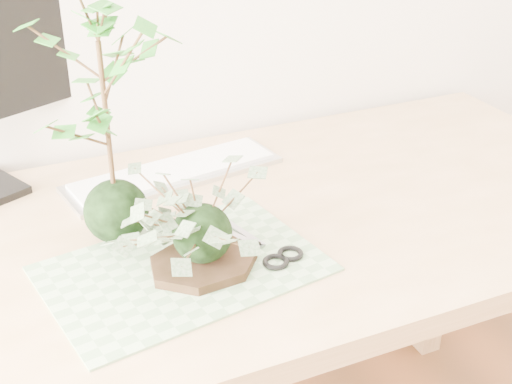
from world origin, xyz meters
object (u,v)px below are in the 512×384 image
(ivy_kokedama, at_px, (201,208))
(keyboard, at_px, (174,173))
(desk, at_px, (214,270))
(maple_kokedama, at_px, (100,59))

(ivy_kokedama, relative_size, keyboard, 0.67)
(desk, bearing_deg, keyboard, 90.24)
(desk, height_order, keyboard, keyboard)
(desk, xyz_separation_m, maple_kokedama, (-0.15, 0.02, 0.39))
(keyboard, bearing_deg, ivy_kokedama, -109.22)
(maple_kokedama, xyz_separation_m, keyboard, (0.15, 0.18, -0.29))
(ivy_kokedama, xyz_separation_m, maple_kokedama, (-0.09, 0.14, 0.20))
(ivy_kokedama, distance_m, maple_kokedama, 0.26)
(desk, distance_m, ivy_kokedama, 0.23)
(desk, xyz_separation_m, keyboard, (-0.00, 0.20, 0.10))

